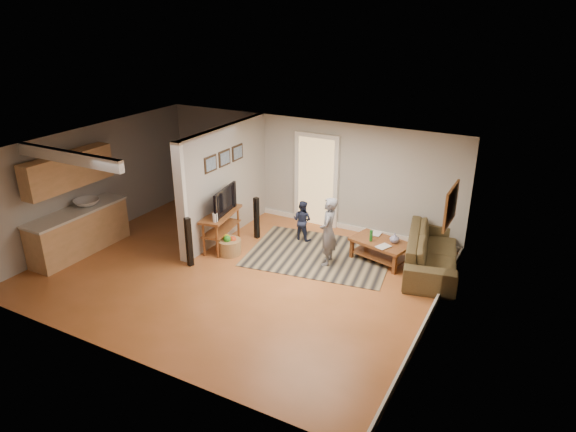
% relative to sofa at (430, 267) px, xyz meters
% --- Properties ---
extents(ground, '(7.50, 7.50, 0.00)m').
position_rel_sofa_xyz_m(ground, '(-3.30, -2.01, 0.00)').
color(ground, '#9C5627').
rests_on(ground, ground).
extents(room_shell, '(7.54, 6.02, 2.52)m').
position_rel_sofa_xyz_m(room_shell, '(-4.37, -1.59, 1.46)').
color(room_shell, '#A9A6A2').
rests_on(room_shell, ground).
extents(area_rug, '(3.20, 2.54, 0.01)m').
position_rel_sofa_xyz_m(area_rug, '(-2.19, -0.55, 0.01)').
color(area_rug, black).
rests_on(area_rug, ground).
extents(sofa, '(1.43, 2.59, 0.72)m').
position_rel_sofa_xyz_m(sofa, '(0.00, 0.00, 0.00)').
color(sofa, '#473923').
rests_on(sofa, ground).
extents(coffee_table, '(1.29, 0.94, 0.69)m').
position_rel_sofa_xyz_m(coffee_table, '(-0.98, -0.22, 0.35)').
color(coffee_table, maroon).
rests_on(coffee_table, ground).
extents(tv_console, '(0.66, 1.30, 1.07)m').
position_rel_sofa_xyz_m(tv_console, '(-4.24, -1.18, 0.71)').
color(tv_console, maroon).
rests_on(tv_console, ground).
extents(speaker_left, '(0.13, 0.13, 1.03)m').
position_rel_sofa_xyz_m(speaker_left, '(-4.30, -2.21, 0.52)').
color(speaker_left, black).
rests_on(speaker_left, ground).
extents(speaker_right, '(0.12, 0.12, 0.96)m').
position_rel_sofa_xyz_m(speaker_right, '(-3.81, -0.44, 0.48)').
color(speaker_right, black).
rests_on(speaker_right, ground).
extents(toy_basket, '(0.50, 0.50, 0.44)m').
position_rel_sofa_xyz_m(toy_basket, '(-3.90, -1.41, 0.18)').
color(toy_basket, olive).
rests_on(toy_basket, ground).
extents(child, '(0.44, 0.58, 1.42)m').
position_rel_sofa_xyz_m(child, '(-1.90, -0.83, 0.00)').
color(child, slate).
rests_on(child, ground).
extents(toddler, '(0.46, 0.37, 0.92)m').
position_rel_sofa_xyz_m(toddler, '(-2.87, -0.04, 0.00)').
color(toddler, '#1D243E').
rests_on(toddler, ground).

